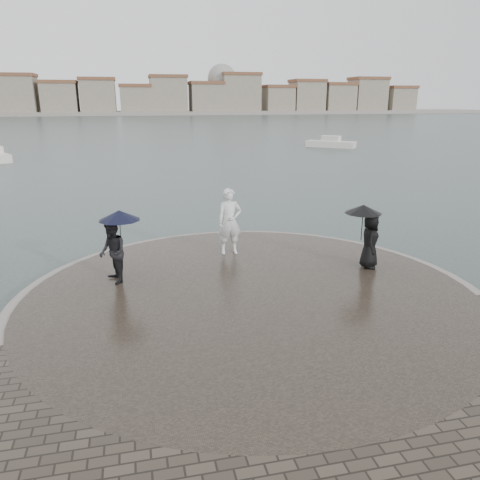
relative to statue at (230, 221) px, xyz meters
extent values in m
plane|color=#2B3835|center=(-0.14, -6.93, -1.45)|extent=(400.00, 400.00, 0.00)
cylinder|color=gray|center=(-0.14, -3.43, -1.29)|extent=(12.50, 12.50, 0.32)
cylinder|color=#2D261E|center=(-0.14, -3.43, -1.27)|extent=(11.90, 11.90, 0.36)
imported|color=silver|center=(0.00, 0.00, 0.00)|extent=(0.81, 0.55, 2.18)
imported|color=black|center=(-3.70, -1.81, -0.21)|extent=(0.89, 1.02, 1.76)
cylinder|color=black|center=(-3.45, -1.71, 0.26)|extent=(0.02, 0.02, 0.90)
cone|color=black|center=(-3.45, -1.71, 0.81)|extent=(1.15, 1.15, 0.28)
imported|color=black|center=(3.85, -2.31, -0.25)|extent=(0.83, 0.97, 1.67)
cylinder|color=black|center=(3.60, -2.21, 0.21)|extent=(0.02, 0.02, 0.90)
cone|color=black|center=(3.60, -2.21, 0.73)|extent=(1.11, 1.11, 0.26)
cube|color=gray|center=(-0.14, 156.07, -0.85)|extent=(260.00, 20.00, 1.20)
cube|color=gray|center=(-37.14, 153.07, 4.55)|extent=(12.00, 10.00, 12.00)
cube|color=brown|center=(-37.14, 153.07, 11.05)|extent=(12.60, 10.60, 1.00)
cube|color=gray|center=(-24.14, 153.07, 3.55)|extent=(11.00, 10.00, 10.00)
cube|color=brown|center=(-24.14, 153.07, 9.05)|extent=(11.60, 10.60, 1.00)
cube|color=gray|center=(-12.14, 153.07, 4.05)|extent=(11.00, 10.00, 11.00)
cube|color=brown|center=(-12.14, 153.07, 10.05)|extent=(11.60, 10.60, 1.00)
cube|color=gray|center=(-0.14, 153.07, 3.05)|extent=(10.00, 10.00, 9.00)
cube|color=brown|center=(-0.14, 153.07, 8.05)|extent=(10.60, 10.60, 1.00)
cube|color=gray|center=(10.86, 153.07, 4.55)|extent=(12.00, 10.00, 12.00)
cube|color=brown|center=(10.86, 153.07, 11.05)|extent=(12.60, 10.60, 1.00)
cube|color=gray|center=(23.86, 153.07, 3.55)|extent=(11.00, 10.00, 10.00)
cube|color=brown|center=(23.86, 153.07, 9.05)|extent=(11.60, 10.60, 1.00)
cube|color=gray|center=(35.86, 153.07, 5.05)|extent=(13.00, 10.00, 13.00)
cube|color=brown|center=(35.86, 153.07, 12.05)|extent=(13.60, 10.60, 1.00)
cube|color=gray|center=(49.86, 153.07, 3.05)|extent=(10.00, 10.00, 9.00)
cube|color=brown|center=(49.86, 153.07, 8.05)|extent=(10.60, 10.60, 1.00)
cube|color=gray|center=(60.86, 153.07, 4.05)|extent=(11.00, 10.00, 11.00)
cube|color=brown|center=(60.86, 153.07, 10.05)|extent=(11.60, 10.60, 1.00)
cube|color=gray|center=(72.86, 153.07, 3.55)|extent=(11.00, 10.00, 10.00)
cube|color=brown|center=(72.86, 153.07, 9.05)|extent=(11.60, 10.60, 1.00)
cube|color=gray|center=(84.86, 153.07, 4.55)|extent=(12.00, 10.00, 12.00)
cube|color=brown|center=(84.86, 153.07, 11.05)|extent=(12.60, 10.60, 1.00)
cube|color=gray|center=(97.86, 153.07, 3.05)|extent=(10.00, 10.00, 9.00)
cube|color=brown|center=(97.86, 153.07, 8.05)|extent=(10.60, 10.60, 1.00)
sphere|color=gray|center=(29.86, 155.07, 10.55)|extent=(10.00, 10.00, 10.00)
cube|color=silver|center=(19.27, 35.78, -1.20)|extent=(5.20, 4.82, 0.90)
cube|color=silver|center=(19.27, 35.78, -0.60)|extent=(2.30, 2.22, 0.90)
camera|label=1|loc=(-3.03, -14.58, 3.87)|focal=35.00mm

